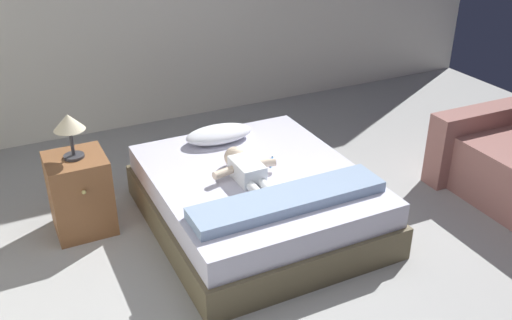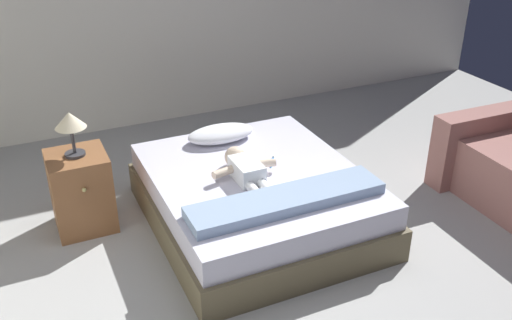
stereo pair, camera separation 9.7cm
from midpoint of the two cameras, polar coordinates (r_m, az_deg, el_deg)
ground_plane at (r=3.64m, az=4.39°, el=-12.92°), size 8.00×8.00×0.00m
bed at (r=4.14m, az=0.67°, el=-3.87°), size 1.46×1.71×0.42m
pillow at (r=4.48m, az=-2.94°, el=2.65°), size 0.54×0.28×0.12m
baby at (r=3.95m, az=-0.47°, el=-0.81°), size 0.48×0.58×0.15m
toothbrush at (r=4.17m, az=2.31°, el=-0.12°), size 0.10×0.14×0.02m
nightstand at (r=4.24m, az=-16.47°, el=-3.02°), size 0.41×0.44×0.58m
lamp at (r=4.01m, az=-17.46°, el=3.56°), size 0.21×0.21×0.32m
blanket at (r=3.65m, az=3.88°, el=-4.00°), size 1.31×0.29×0.07m
baby_bottle at (r=3.94m, az=7.86°, el=-1.82°), size 0.08×0.10×0.07m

